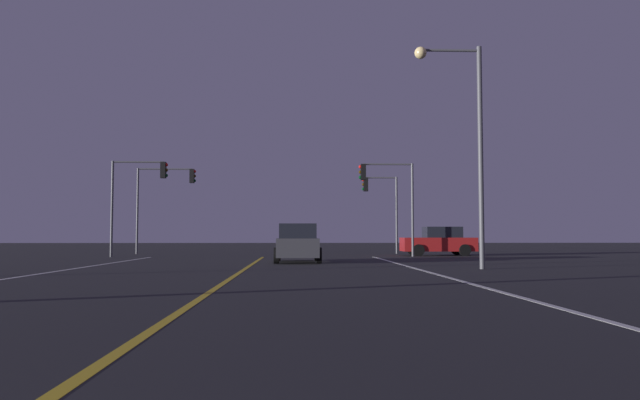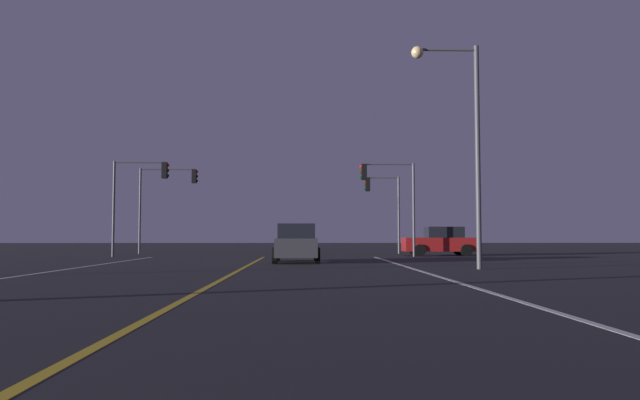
# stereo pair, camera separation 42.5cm
# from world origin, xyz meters

# --- Properties ---
(lane_edge_right) EXTENTS (0.16, 40.53, 0.01)m
(lane_edge_right) POSITION_xyz_m (6.11, 14.27, 0.00)
(lane_edge_right) COLOR silver
(lane_edge_right) RESTS_ON ground
(lane_center_divider) EXTENTS (0.16, 40.53, 0.01)m
(lane_center_divider) POSITION_xyz_m (0.00, 14.27, 0.00)
(lane_center_divider) COLOR gold
(lane_center_divider) RESTS_ON ground
(car_ahead_far) EXTENTS (2.02, 4.30, 1.70)m
(car_ahead_far) POSITION_xyz_m (1.88, 27.92, 0.82)
(car_ahead_far) COLOR black
(car_ahead_far) RESTS_ON ground
(car_crossing_side) EXTENTS (4.30, 2.02, 1.70)m
(car_crossing_side) POSITION_xyz_m (10.29, 36.76, 0.82)
(car_crossing_side) COLOR black
(car_crossing_side) RESTS_ON ground
(traffic_light_near_right) EXTENTS (3.12, 0.36, 5.27)m
(traffic_light_near_right) POSITION_xyz_m (6.92, 35.03, 3.92)
(traffic_light_near_right) COLOR #4C4C51
(traffic_light_near_right) RESTS_ON ground
(traffic_light_near_left) EXTENTS (3.12, 0.36, 5.33)m
(traffic_light_near_left) POSITION_xyz_m (-6.92, 35.03, 3.97)
(traffic_light_near_left) COLOR #4C4C51
(traffic_light_near_left) RESTS_ON ground
(traffic_light_far_right) EXTENTS (2.35, 0.36, 5.03)m
(traffic_light_far_right) POSITION_xyz_m (7.30, 40.53, 3.72)
(traffic_light_far_right) COLOR #4C4C51
(traffic_light_far_right) RESTS_ON ground
(traffic_light_far_left) EXTENTS (3.80, 0.36, 5.53)m
(traffic_light_far_left) POSITION_xyz_m (-6.60, 40.53, 4.14)
(traffic_light_far_left) COLOR #4C4C51
(traffic_light_far_left) RESTS_ON ground
(street_lamp_right_far) EXTENTS (2.44, 0.44, 7.99)m
(street_lamp_right_far) POSITION_xyz_m (7.83, 22.08, 5.09)
(street_lamp_right_far) COLOR #4C4C51
(street_lamp_right_far) RESTS_ON ground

